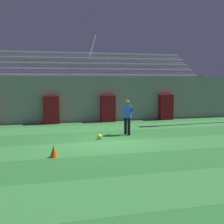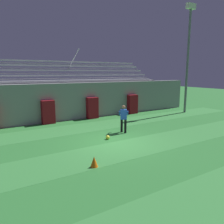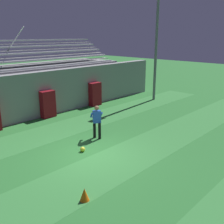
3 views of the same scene
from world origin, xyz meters
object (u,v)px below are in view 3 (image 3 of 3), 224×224
Objects in this scene: traffic_cone at (85,194)px; soccer_ball at (83,149)px; padding_pillar_gate_right at (48,104)px; goalkeeper at (97,120)px; padding_pillar_far_right at (95,94)px; floodlight_pole at (157,23)px.

soccer_ball is at bearing 50.94° from traffic_cone.
goalkeeper reaches higher than padding_pillar_gate_right.
padding_pillar_far_right is 0.18× the size of floodlight_pole.
padding_pillar_far_right is (3.94, 0.00, 0.00)m from padding_pillar_gate_right.
floodlight_pole is at bearing 17.15° from goalkeeper.
floodlight_pole is 22.13× the size of traffic_cone.
padding_pillar_gate_right is 0.99× the size of goalkeeper.
soccer_ball is at bearing -136.76° from padding_pillar_far_right.
soccer_ball is at bearing -108.35° from padding_pillar_gate_right.
traffic_cone is at bearing -129.06° from soccer_ball.
floodlight_pole is 12.10m from soccer_ball.
padding_pillar_far_right is at bearing 45.64° from traffic_cone.
soccer_ball is at bearing -161.70° from floodlight_pole.
floodlight_pole reaches higher than traffic_cone.
padding_pillar_gate_right is 0.18× the size of floodlight_pole.
floodlight_pole is (4.43, -2.03, 4.93)m from padding_pillar_far_right.
goalkeeper reaches higher than soccer_ball.
padding_pillar_far_right is 7.90m from soccer_ball.
floodlight_pole is at bearing -24.63° from padding_pillar_far_right.
goalkeeper is at bearing 24.56° from soccer_ball.
padding_pillar_far_right is 6.31m from goalkeeper.
padding_pillar_far_right is at bearing 43.24° from soccer_ball.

